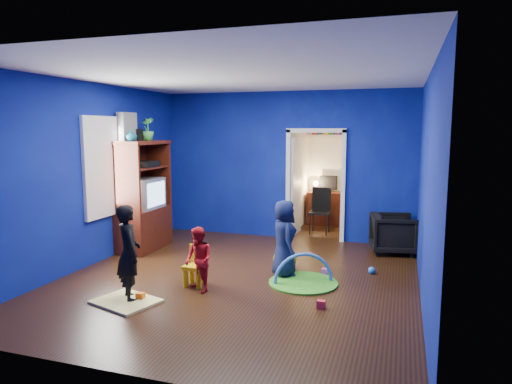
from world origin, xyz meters
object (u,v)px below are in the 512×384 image
(play_mat, at_px, (303,283))
(study_desk, at_px, (327,208))
(kid_chair, at_px, (195,268))
(child_black, at_px, (129,253))
(toddler_red, at_px, (198,260))
(vase, at_px, (131,135))
(hopper_ball, at_px, (285,259))
(child_navy, at_px, (284,238))
(armchair, at_px, (393,234))
(crt_tv, at_px, (145,193))
(folding_chair, at_px, (320,212))
(tv_armoire, at_px, (143,196))

(play_mat, distance_m, study_desk, 4.18)
(kid_chair, distance_m, play_mat, 1.54)
(child_black, relative_size, play_mat, 1.27)
(toddler_red, distance_m, vase, 2.87)
(vase, relative_size, study_desk, 0.23)
(hopper_ball, bearing_deg, child_black, -131.28)
(child_black, bearing_deg, child_navy, -91.25)
(armchair, relative_size, play_mat, 0.78)
(crt_tv, xyz_separation_m, kid_chair, (1.70, -1.52, -0.77))
(child_black, relative_size, kid_chair, 2.47)
(child_black, distance_m, crt_tv, 2.57)
(hopper_ball, distance_m, play_mat, 0.66)
(child_navy, bearing_deg, vase, 52.37)
(child_black, bearing_deg, folding_chair, -64.83)
(child_black, distance_m, vase, 2.71)
(armchair, distance_m, kid_chair, 3.69)
(child_navy, distance_m, toddler_red, 1.36)
(crt_tv, height_order, folding_chair, crt_tv)
(armchair, relative_size, child_black, 0.61)
(vase, xyz_separation_m, play_mat, (3.16, -0.68, -2.05))
(child_black, bearing_deg, study_desk, -61.51)
(child_navy, bearing_deg, play_mat, -155.08)
(hopper_ball, distance_m, kid_chair, 1.46)
(kid_chair, bearing_deg, vase, 147.55)
(folding_chair, bearing_deg, child_navy, -90.20)
(child_black, distance_m, folding_chair, 4.77)
(hopper_ball, bearing_deg, child_navy, -78.69)
(child_black, height_order, crt_tv, crt_tv)
(play_mat, bearing_deg, vase, 167.83)
(play_mat, relative_size, folding_chair, 1.06)
(vase, relative_size, hopper_ball, 0.56)
(child_black, xyz_separation_m, folding_chair, (1.63, 4.48, -0.16))
(kid_chair, relative_size, folding_chair, 0.54)
(crt_tv, distance_m, folding_chair, 3.59)
(child_navy, relative_size, hopper_ball, 3.20)
(vase, bearing_deg, folding_chair, 41.70)
(hopper_ball, distance_m, folding_chair, 2.70)
(child_navy, bearing_deg, armchair, -68.41)
(child_navy, height_order, kid_chair, child_navy)
(armchair, height_order, kid_chair, armchair)
(play_mat, bearing_deg, child_navy, 143.91)
(toddler_red, bearing_deg, crt_tv, 173.90)
(toddler_red, distance_m, tv_armoire, 2.61)
(vase, relative_size, play_mat, 0.20)
(armchair, xyz_separation_m, tv_armoire, (-4.32, -1.11, 0.64))
(child_navy, xyz_separation_m, toddler_red, (-0.92, -0.99, -0.13))
(toddler_red, bearing_deg, child_black, -105.27)
(child_black, relative_size, crt_tv, 1.76)
(hopper_ball, relative_size, folding_chair, 0.39)
(crt_tv, distance_m, play_mat, 3.42)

